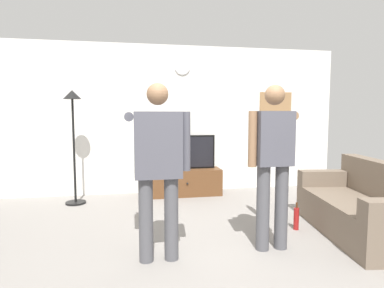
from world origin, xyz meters
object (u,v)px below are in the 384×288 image
object	(u,v)px
television	(185,152)
person_standing_nearer_lamp	(158,161)
beverage_bottle	(296,218)
tv_stand	(185,182)
person_standing_nearer_couch	(273,158)
wall_clock	(182,67)
framed_picture	(275,108)
floor_lamp	(73,123)
side_couch	(363,208)

from	to	relation	value
television	person_standing_nearer_lamp	distance (m)	2.68
person_standing_nearer_lamp	beverage_bottle	size ratio (longest dim) A/B	5.02
tv_stand	beverage_bottle	world-z (taller)	tv_stand
person_standing_nearer_lamp	person_standing_nearer_couch	distance (m)	1.22
person_standing_nearer_lamp	person_standing_nearer_couch	size ratio (longest dim) A/B	1.00
television	person_standing_nearer_lamp	bearing A→B (deg)	-104.96
tv_stand	wall_clock	bearing A→B (deg)	90.00
framed_picture	floor_lamp	bearing A→B (deg)	-171.72
framed_picture	beverage_bottle	size ratio (longest dim) A/B	1.86
wall_clock	person_standing_nearer_lamp	size ratio (longest dim) A/B	0.16
framed_picture	floor_lamp	xyz separation A→B (m)	(-3.68, -0.54, -0.27)
floor_lamp	person_standing_nearer_couch	xyz separation A→B (m)	(2.37, -2.24, -0.32)
person_standing_nearer_couch	beverage_bottle	bearing A→B (deg)	40.65
television	wall_clock	distance (m)	1.56
television	person_standing_nearer_couch	xyz separation A→B (m)	(0.53, -2.53, 0.22)
floor_lamp	person_standing_nearer_couch	world-z (taller)	floor_lamp
framed_picture	person_standing_nearer_lamp	distance (m)	3.83
floor_lamp	wall_clock	bearing A→B (deg)	16.06
person_standing_nearer_lamp	side_couch	bearing A→B (deg)	5.44
tv_stand	person_standing_nearer_couch	world-z (taller)	person_standing_nearer_couch
person_standing_nearer_couch	floor_lamp	bearing A→B (deg)	136.70
wall_clock	beverage_bottle	distance (m)	3.34
framed_picture	beverage_bottle	distance (m)	2.81
framed_picture	person_standing_nearer_lamp	bearing A→B (deg)	-131.81
side_couch	framed_picture	bearing A→B (deg)	89.14
television	framed_picture	xyz separation A→B (m)	(1.84, 0.25, 0.80)
floor_lamp	person_standing_nearer_lamp	xyz separation A→B (m)	(1.16, -2.29, -0.31)
tv_stand	wall_clock	size ratio (longest dim) A/B	4.53
floor_lamp	person_standing_nearer_lamp	size ratio (longest dim) A/B	1.05
wall_clock	person_standing_nearer_couch	bearing A→B (deg)	-79.17
tv_stand	wall_clock	world-z (taller)	wall_clock
wall_clock	person_standing_nearer_lamp	bearing A→B (deg)	-103.72
television	side_couch	size ratio (longest dim) A/B	0.57
tv_stand	side_couch	size ratio (longest dim) A/B	0.67
person_standing_nearer_couch	beverage_bottle	distance (m)	1.12
tv_stand	person_standing_nearer_lamp	world-z (taller)	person_standing_nearer_lamp
side_couch	floor_lamp	bearing A→B (deg)	150.62
television	beverage_bottle	xyz separation A→B (m)	(1.08, -2.05, -0.62)
floor_lamp	side_couch	bearing A→B (deg)	-29.38
person_standing_nearer_lamp	beverage_bottle	distance (m)	2.04
tv_stand	wall_clock	distance (m)	2.10
floor_lamp	person_standing_nearer_lamp	bearing A→B (deg)	-63.20
wall_clock	floor_lamp	size ratio (longest dim) A/B	0.15
television	person_standing_nearer_lamp	xyz separation A→B (m)	(-0.69, -2.58, 0.23)
side_couch	beverage_bottle	bearing A→B (deg)	157.91
wall_clock	beverage_bottle	size ratio (longest dim) A/B	0.81
person_standing_nearer_lamp	framed_picture	bearing A→B (deg)	48.19
television	framed_picture	distance (m)	2.02
person_standing_nearer_lamp	beverage_bottle	bearing A→B (deg)	16.57
wall_clock	person_standing_nearer_couch	xyz separation A→B (m)	(0.53, -2.77, -1.32)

